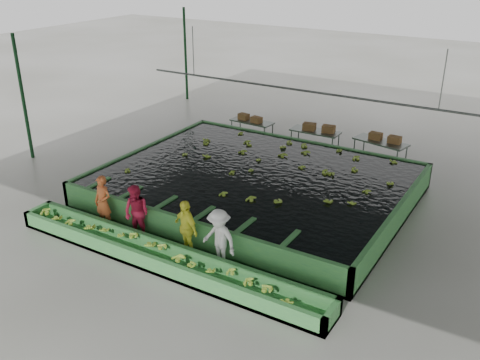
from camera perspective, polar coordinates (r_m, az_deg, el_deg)
The scene contains 21 objects.
ground at distance 17.46m, azimuth -0.85°, elevation -3.57°, with size 80.00×80.00×0.00m, color gray.
shed_roof at distance 15.80m, azimuth -0.96°, elevation 12.75°, with size 20.00×22.00×0.04m, color gray.
shed_posts at distance 16.46m, azimuth -0.91°, elevation 4.18°, with size 20.00×22.00×5.00m, color black, non-canonical shape.
flotation_tank at distance 18.43m, azimuth 1.61°, elevation -0.49°, with size 10.00×8.00×0.90m, color #387C3B, non-canonical shape.
tank_water at distance 18.26m, azimuth 1.63°, elevation 0.65°, with size 9.70×7.70×0.00m, color black.
sorting_trough at distance 14.81m, azimuth -8.34°, elevation -8.15°, with size 10.00×1.00×0.50m, color #387C3B, non-canonical shape.
cableway_rail at distance 20.54m, azimuth 6.61°, elevation 9.47°, with size 0.08×0.08×14.00m, color #59605B.
rail_hanger_left at distance 22.82m, azimuth -5.02°, elevation 13.54°, with size 0.04×0.04×2.00m, color #59605B.
rail_hanger_right at distance 18.85m, azimuth 20.85°, elevation 9.93°, with size 0.04×0.04×2.00m, color #59605B.
worker_a at distance 16.80m, azimuth -14.39°, elevation -2.31°, with size 0.62×0.41×1.69m, color #D1612E.
worker_b at distance 15.94m, azimuth -10.97°, elevation -3.45°, with size 0.82×0.64×1.69m, color #C01D3F.
worker_c at distance 14.91m, azimuth -5.80°, elevation -5.12°, with size 0.99×0.41×1.69m, color #FBFF3F.
worker_d at distance 14.35m, azimuth -2.25°, elevation -6.25°, with size 1.09×0.63×1.69m, color white.
packing_table_left at distance 23.96m, azimuth 1.28°, elevation 5.32°, with size 1.93×0.77×0.88m, color #59605B, non-canonical shape.
packing_table_mid at distance 22.74m, azimuth 7.96°, elevation 4.13°, with size 2.05×0.82×0.93m, color #59605B, non-canonical shape.
packing_table_right at distance 21.94m, azimuth 14.66°, elevation 2.87°, with size 2.11×0.84×0.96m, color #59605B, non-canonical shape.
box_stack_left at distance 23.82m, azimuth 1.07°, elevation 6.33°, with size 1.19×0.33×0.26m, color brown, non-canonical shape.
box_stack_mid at distance 22.55m, azimuth 8.39°, elevation 5.19°, with size 1.34×0.37×0.29m, color brown, non-canonical shape.
box_stack_right at distance 21.80m, azimuth 15.17°, elevation 4.03°, with size 1.26×0.35×0.27m, color brown, non-canonical shape.
floating_bananas at distance 18.91m, azimuth 2.83°, elevation 1.46°, with size 8.99×6.13×0.12m, color #86AB2F, non-canonical shape.
trough_bananas at distance 14.73m, azimuth -8.37°, elevation -7.65°, with size 8.53×0.57×0.11m, color #86AB2F, non-canonical shape.
Camera 1 is at (8.27, -13.13, 8.02)m, focal length 40.00 mm.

